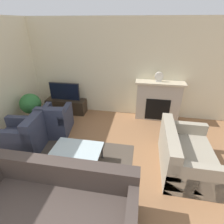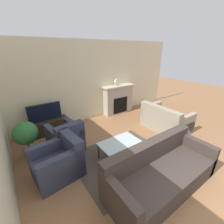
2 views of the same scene
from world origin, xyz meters
name	(u,v)px [view 2 (image 2 of 2)]	position (x,y,z in m)	size (l,w,h in m)	color
wall_back	(84,83)	(0.00, 4.63, 1.35)	(7.87, 0.06, 2.70)	beige
area_rug	(122,158)	(-0.29, 2.11, 0.00)	(2.15, 1.77, 0.00)	#4C4238
fireplace	(118,99)	(1.33, 4.43, 0.59)	(1.33, 0.40, 1.12)	#B2A899
tv_stand	(47,127)	(-1.43, 4.33, 0.21)	(1.21, 0.39, 0.43)	#2D2319
tv	(45,112)	(-1.43, 4.33, 0.70)	(0.92, 0.06, 0.53)	#232328
couch_sectional	(160,173)	(-0.18, 1.12, 0.29)	(2.19, 0.88, 0.82)	#3D332D
couch_loveseat	(165,120)	(1.75, 2.48, 0.29)	(0.93, 1.40, 0.82)	#9E937F
armchair_by_window	(59,163)	(-1.63, 2.46, 0.30)	(0.95, 0.80, 0.82)	#33384C
armchair_accent	(66,139)	(-1.23, 3.21, 0.30)	(0.80, 0.93, 0.82)	#33384C
coffee_table	(119,144)	(-0.29, 2.22, 0.35)	(0.95, 0.57, 0.39)	#333338
potted_plant	(26,134)	(-2.05, 3.50, 0.58)	(0.54, 0.54, 0.89)	beige
mantel_clock	(117,82)	(1.28, 4.44, 1.25)	(0.23, 0.07, 0.26)	beige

